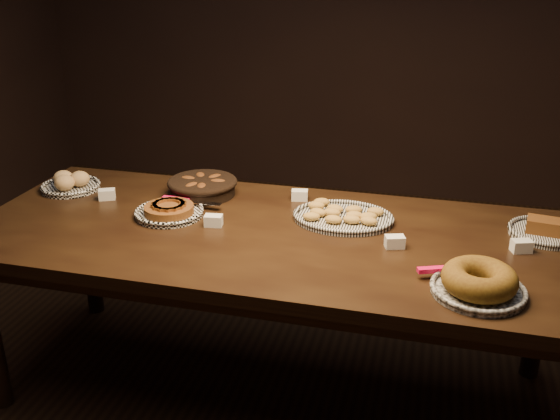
% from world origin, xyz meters
% --- Properties ---
extents(ground, '(5.00, 5.00, 0.00)m').
position_xyz_m(ground, '(0.00, 0.00, 0.00)').
color(ground, black).
rests_on(ground, ground).
extents(buffet_table, '(2.40, 1.00, 0.75)m').
position_xyz_m(buffet_table, '(0.00, 0.00, 0.68)').
color(buffet_table, black).
rests_on(buffet_table, ground).
extents(apple_tart_plate, '(0.33, 0.28, 0.06)m').
position_xyz_m(apple_tart_plate, '(-0.46, 0.04, 0.77)').
color(apple_tart_plate, white).
rests_on(apple_tart_plate, buffet_table).
extents(madeleine_platter, '(0.40, 0.33, 0.05)m').
position_xyz_m(madeleine_platter, '(0.24, 0.17, 0.77)').
color(madeleine_platter, black).
rests_on(madeleine_platter, buffet_table).
extents(bundt_cake_plate, '(0.35, 0.32, 0.09)m').
position_xyz_m(bundt_cake_plate, '(0.75, -0.30, 0.79)').
color(bundt_cake_plate, black).
rests_on(bundt_cake_plate, buffet_table).
extents(croissant_basket, '(0.31, 0.31, 0.08)m').
position_xyz_m(croissant_basket, '(-0.41, 0.30, 0.79)').
color(croissant_basket, black).
rests_on(croissant_basket, buffet_table).
extents(bread_roll_plate, '(0.27, 0.27, 0.08)m').
position_xyz_m(bread_roll_plate, '(-1.02, 0.21, 0.78)').
color(bread_roll_plate, white).
rests_on(bread_roll_plate, buffet_table).
extents(loaf_plate, '(0.28, 0.28, 0.07)m').
position_xyz_m(loaf_plate, '(1.02, 0.22, 0.77)').
color(loaf_plate, black).
rests_on(loaf_plate, buffet_table).
extents(tent_cards, '(1.79, 0.43, 0.04)m').
position_xyz_m(tent_cards, '(0.07, 0.10, 0.77)').
color(tent_cards, white).
rests_on(tent_cards, buffet_table).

